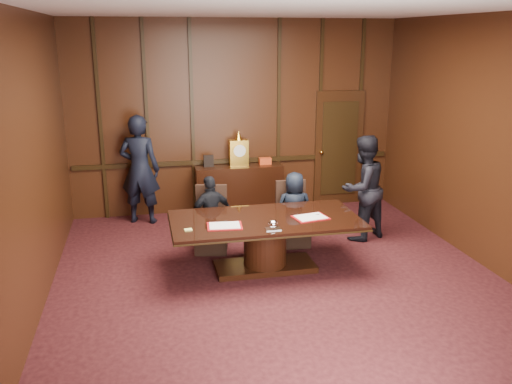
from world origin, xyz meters
TOP-DOWN VIEW (x-y plane):
  - room at (0.07, 0.14)m, footprint 7.00×7.04m
  - sideboard at (0.00, 3.26)m, footprint 1.60×0.45m
  - conference_table at (-0.11, 0.66)m, footprint 2.62×1.32m
  - folder_left at (-0.71, 0.45)m, footprint 0.49×0.37m
  - folder_right at (0.52, 0.54)m, footprint 0.51×0.41m
  - inkstand at (-0.11, 0.21)m, footprint 0.20×0.14m
  - notepad at (-1.19, 0.40)m, footprint 0.11×0.08m
  - chair_left at (-0.75, 1.53)m, footprint 0.57×0.57m
  - chair_right at (0.55, 1.53)m, footprint 0.50×0.50m
  - signatory_left at (-0.76, 1.46)m, footprint 0.76×0.48m
  - signatory_right at (0.54, 1.46)m, footprint 0.61×0.43m
  - witness_left at (-1.78, 3.10)m, footprint 0.81×0.65m
  - witness_right at (1.70, 1.53)m, footprint 1.01×0.91m

SIDE VIEW (x-z plane):
  - chair_left at x=-0.75m, z-range -0.20..0.79m
  - chair_right at x=0.55m, z-range -0.20..0.79m
  - sideboard at x=0.00m, z-range -0.28..1.26m
  - conference_table at x=-0.11m, z-range 0.13..0.89m
  - signatory_right at x=0.54m, z-range 0.00..1.18m
  - signatory_left at x=-0.76m, z-range 0.00..1.20m
  - notepad at x=-1.19m, z-range 0.76..0.77m
  - folder_left at x=-0.71m, z-range 0.76..0.78m
  - folder_right at x=0.52m, z-range 0.76..0.78m
  - inkstand at x=-0.11m, z-range 0.76..0.87m
  - witness_right at x=1.70m, z-range 0.00..1.70m
  - witness_left at x=-1.78m, z-range 0.00..1.91m
  - room at x=0.07m, z-range -0.03..3.47m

